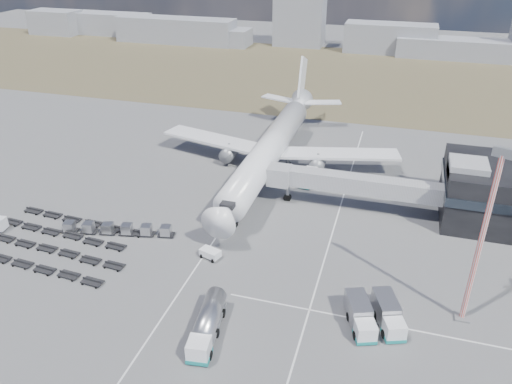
# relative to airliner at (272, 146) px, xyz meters

# --- Properties ---
(ground) EXTENTS (420.00, 420.00, 0.00)m
(ground) POSITION_rel_airliner_xyz_m (0.00, -32.38, -5.29)
(ground) COLOR #565659
(ground) RESTS_ON ground
(grass_strip) EXTENTS (420.00, 90.00, 0.01)m
(grass_strip) POSITION_rel_airliner_xyz_m (0.00, 77.62, -5.29)
(grass_strip) COLOR #49432C
(grass_strip) RESTS_ON ground
(lane_markings) EXTENTS (47.12, 110.00, 0.01)m
(lane_markings) POSITION_rel_airliner_xyz_m (9.77, -29.38, -5.29)
(lane_markings) COLOR silver
(lane_markings) RESTS_ON ground
(jet_bridge) EXTENTS (30.30, 3.80, 7.05)m
(jet_bridge) POSITION_rel_airliner_xyz_m (15.90, -11.95, -0.24)
(jet_bridge) COLOR #939399
(jet_bridge) RESTS_ON ground
(airliner) EXTENTS (51.59, 64.53, 17.62)m
(airliner) POSITION_rel_airliner_xyz_m (0.00, 0.00, 0.00)
(airliner) COLOR white
(airliner) RESTS_ON ground
(skyline) EXTENTS (287.40, 21.73, 21.68)m
(skyline) POSITION_rel_airliner_xyz_m (-7.74, 117.78, 0.87)
(skyline) COLOR gray
(skyline) RESTS_ON ground
(fuel_tanker) EXTENTS (4.04, 10.87, 3.43)m
(fuel_tanker) POSITION_rel_airliner_xyz_m (4.78, -48.45, -3.58)
(fuel_tanker) COLOR white
(fuel_tanker) RESTS_ON ground
(pushback_tug) EXTENTS (3.48, 2.57, 1.42)m
(pushback_tug) POSITION_rel_airliner_xyz_m (-0.84, -33.08, -4.58)
(pushback_tug) COLOR white
(pushback_tug) RESTS_ON ground
(catering_truck) EXTENTS (2.89, 5.77, 2.55)m
(catering_truck) POSITION_rel_airliner_xyz_m (8.55, -4.37, -3.99)
(catering_truck) COLOR white
(catering_truck) RESTS_ON ground
(service_trucks_near) EXTENTS (8.33, 9.04, 2.96)m
(service_trucks_near) POSITION_rel_airliner_xyz_m (24.30, -40.79, -3.68)
(service_trucks_near) COLOR white
(service_trucks_near) RESTS_ON ground
(uld_row) EXTENTS (18.73, 5.51, 1.71)m
(uld_row) POSITION_rel_airliner_xyz_m (-17.84, -31.23, -4.27)
(uld_row) COLOR black
(uld_row) RESTS_ON ground
(baggage_dollies) EXTENTS (29.45, 16.46, 0.75)m
(baggage_dollies) POSITION_rel_airliner_xyz_m (-26.63, -36.64, -4.92)
(baggage_dollies) COLOR black
(baggage_dollies) RESTS_ON ground
(floodlight_mast) EXTENTS (2.26, 1.84, 23.85)m
(floodlight_mast) POSITION_rel_airliner_xyz_m (35.21, -36.26, 6.66)
(floodlight_mast) COLOR red
(floodlight_mast) RESTS_ON ground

